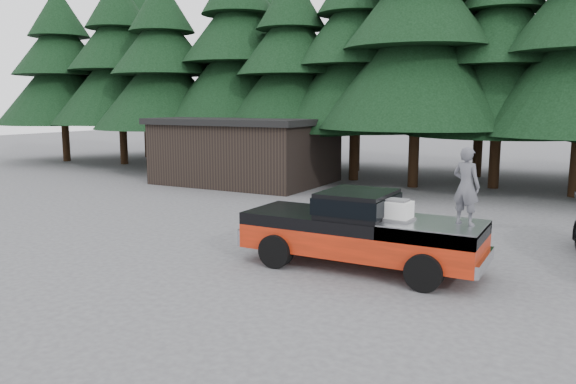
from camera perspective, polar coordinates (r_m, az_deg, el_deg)
The scene contains 7 objects.
ground at distance 14.41m, azimuth 0.01°, elevation -7.26°, with size 120.00×120.00×0.00m, color #474749.
pickup_truck at distance 13.97m, azimuth 7.37°, elevation -5.03°, with size 6.00×2.04×1.33m, color red, non-canonical shape.
truck_cab at distance 13.81m, azimuth 7.07°, elevation -1.12°, with size 1.66×1.90×0.59m, color black.
air_compressor at distance 13.32m, azimuth 11.04°, elevation -1.93°, with size 0.63×0.53×0.44m, color silver.
man_on_bed at distance 13.14m, azimuth 17.65°, elevation 0.59°, with size 0.64×0.42×1.76m, color #505057.
utility_building at distance 28.86m, azimuth -4.27°, elevation 4.27°, with size 8.40×6.40×3.30m.
treeline at distance 30.21m, azimuth 17.23°, elevation 15.63°, with size 60.15×16.05×17.50m.
Camera 1 is at (6.63, -12.14, 4.04)m, focal length 35.00 mm.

